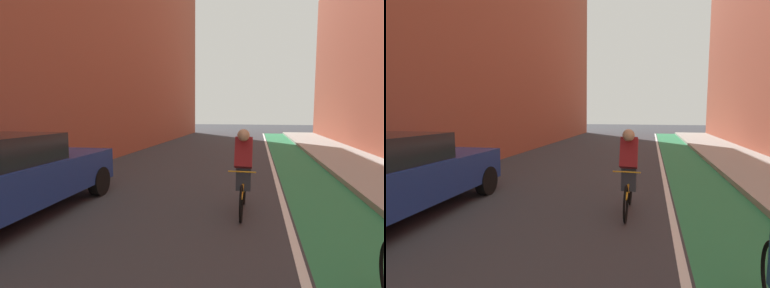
% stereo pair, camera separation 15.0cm
% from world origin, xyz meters
% --- Properties ---
extents(ground_plane, '(79.19, 79.19, 0.00)m').
position_xyz_m(ground_plane, '(0.00, 14.00, 0.00)').
color(ground_plane, '#38383D').
extents(bike_lane_paint, '(1.60, 35.99, 0.00)m').
position_xyz_m(bike_lane_paint, '(3.05, 16.00, 0.00)').
color(bike_lane_paint, '#2D8451').
rests_on(bike_lane_paint, ground).
extents(lane_divider_stripe, '(0.12, 35.99, 0.00)m').
position_xyz_m(lane_divider_stripe, '(2.15, 16.00, 0.00)').
color(lane_divider_stripe, white).
rests_on(lane_divider_stripe, ground).
extents(sidewalk_right, '(2.53, 35.99, 0.14)m').
position_xyz_m(sidewalk_right, '(5.12, 16.00, 0.07)').
color(sidewalk_right, '#A8A59E').
rests_on(sidewalk_right, ground).
extents(cyclist_trailing, '(0.48, 1.71, 1.61)m').
position_xyz_m(cyclist_trailing, '(1.34, 12.00, 0.81)').
color(cyclist_trailing, black).
rests_on(cyclist_trailing, ground).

